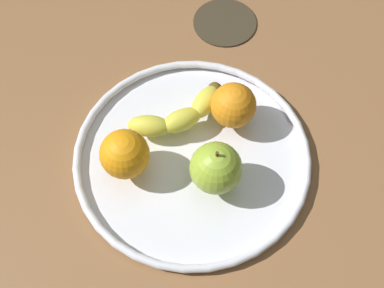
% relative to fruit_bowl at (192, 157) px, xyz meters
% --- Properties ---
extents(ground_plane, '(1.30, 1.30, 0.04)m').
position_rel_fruit_bowl_xyz_m(ground_plane, '(0.00, 0.00, -0.03)').
color(ground_plane, brown).
extents(fruit_bowl, '(0.36, 0.36, 0.02)m').
position_rel_fruit_bowl_xyz_m(fruit_bowl, '(0.00, 0.00, 0.00)').
color(fruit_bowl, white).
rests_on(fruit_bowl, ground_plane).
extents(banana, '(0.17, 0.07, 0.03)m').
position_rel_fruit_bowl_xyz_m(banana, '(0.01, 0.06, 0.03)').
color(banana, yellow).
rests_on(banana, fruit_bowl).
extents(apple, '(0.07, 0.07, 0.08)m').
position_rel_fruit_bowl_xyz_m(apple, '(0.01, -0.05, 0.05)').
color(apple, '#98B835').
rests_on(apple, fruit_bowl).
extents(orange_front_right, '(0.07, 0.07, 0.07)m').
position_rel_fruit_bowl_xyz_m(orange_front_right, '(-0.09, 0.03, 0.04)').
color(orange_front_right, orange).
rests_on(orange_front_right, fruit_bowl).
extents(orange_front_left, '(0.07, 0.07, 0.07)m').
position_rel_fruit_bowl_xyz_m(orange_front_left, '(0.09, 0.02, 0.04)').
color(orange_front_left, orange).
rests_on(orange_front_left, fruit_bowl).
extents(ambient_coaster, '(0.11, 0.11, 0.01)m').
position_rel_fruit_bowl_xyz_m(ambient_coaster, '(0.19, 0.21, -0.01)').
color(ambient_coaster, '#382F1F').
rests_on(ambient_coaster, ground_plane).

